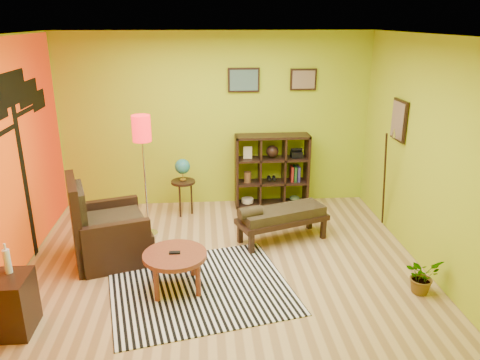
{
  "coord_description": "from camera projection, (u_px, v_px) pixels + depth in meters",
  "views": [
    {
      "loc": [
        -0.21,
        -5.2,
        2.97
      ],
      "look_at": [
        0.24,
        0.32,
        1.05
      ],
      "focal_mm": 35.0,
      "sensor_mm": 36.0,
      "label": 1
    }
  ],
  "objects": [
    {
      "name": "ground",
      "position": [
        223.0,
        267.0,
        5.89
      ],
      "size": [
        5.0,
        5.0,
        0.0
      ],
      "primitive_type": "plane",
      "color": "tan",
      "rests_on": "ground"
    },
    {
      "name": "room_shell",
      "position": [
        213.0,
        127.0,
        5.3
      ],
      "size": [
        5.04,
        4.54,
        2.82
      ],
      "color": "#AAC51D",
      "rests_on": "ground"
    },
    {
      "name": "zebra_rug",
      "position": [
        200.0,
        288.0,
        5.43
      ],
      "size": [
        2.35,
        2.13,
        0.01
      ],
      "primitive_type": "cube",
      "rotation": [
        0.0,
        0.0,
        0.21
      ],
      "color": "white",
      "rests_on": "ground"
    },
    {
      "name": "coffee_table",
      "position": [
        175.0,
        258.0,
        5.32
      ],
      "size": [
        0.73,
        0.73,
        0.47
      ],
      "color": "brown",
      "rests_on": "ground"
    },
    {
      "name": "armchair",
      "position": [
        106.0,
        234.0,
        6.0
      ],
      "size": [
        1.15,
        1.14,
        1.13
      ],
      "color": "black",
      "rests_on": "ground"
    },
    {
      "name": "side_cabinet",
      "position": [
        5.0,
        304.0,
        4.6
      ],
      "size": [
        0.51,
        0.46,
        0.92
      ],
      "color": "black",
      "rests_on": "ground"
    },
    {
      "name": "floor_lamp",
      "position": [
        142.0,
        140.0,
        6.31
      ],
      "size": [
        0.26,
        0.26,
        1.75
      ],
      "color": "silver",
      "rests_on": "ground"
    },
    {
      "name": "globe_table",
      "position": [
        183.0,
        173.0,
        7.26
      ],
      "size": [
        0.38,
        0.38,
        0.92
      ],
      "color": "black",
      "rests_on": "ground"
    },
    {
      "name": "cube_shelf",
      "position": [
        273.0,
        171.0,
        7.67
      ],
      "size": [
        1.2,
        0.35,
        1.2
      ],
      "color": "black",
      "rests_on": "ground"
    },
    {
      "name": "bench",
      "position": [
        280.0,
        216.0,
        6.47
      ],
      "size": [
        1.36,
        0.86,
        0.59
      ],
      "color": "black",
      "rests_on": "ground"
    },
    {
      "name": "potted_plant",
      "position": [
        422.0,
        279.0,
        5.31
      ],
      "size": [
        0.51,
        0.53,
        0.33
      ],
      "primitive_type": "imported",
      "rotation": [
        0.0,
        0.0,
        0.4
      ],
      "color": "#26661E",
      "rests_on": "ground"
    }
  ]
}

